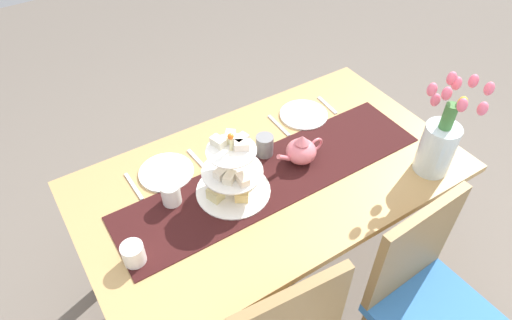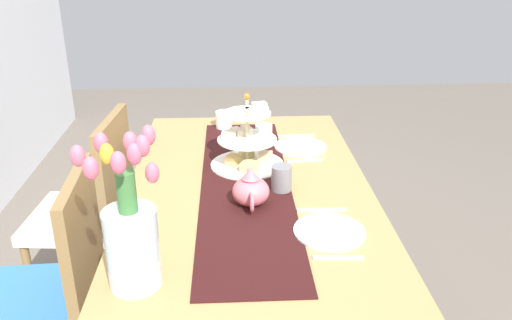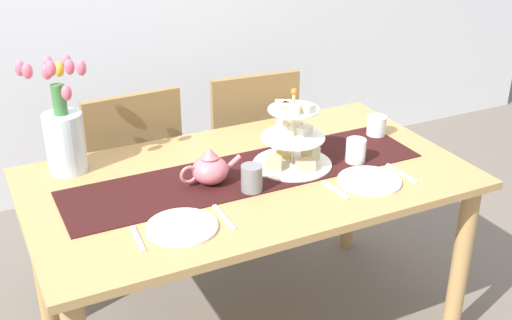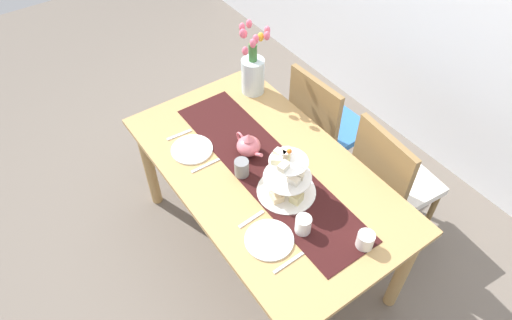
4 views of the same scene
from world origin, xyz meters
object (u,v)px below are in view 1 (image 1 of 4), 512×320
Objects in this scene: chair_left at (426,296)px; dinner_plate_right at (166,172)px; tiered_cake_stand at (232,175)px; dinner_plate_left at (304,115)px; teapot at (301,150)px; mug_white_text at (171,194)px; dining_table at (271,191)px; cream_jug at (133,254)px; mug_grey at (265,145)px; tulip_vase at (440,141)px; knife_left at (279,125)px; fork_right at (197,160)px; knife_right at (134,186)px; fork_left at (327,105)px.

chair_left is 3.96× the size of dinner_plate_right.
dinner_plate_left is at bearing -155.82° from tiered_cake_stand.
teapot is 2.51× the size of mug_white_text.
chair_left is 0.96m from dinner_plate_left.
dining_table is 0.45m from mug_white_text.
mug_grey is (-0.68, -0.21, 0.01)m from cream_jug.
tiered_cake_stand is at bearing -23.52° from tulip_vase.
knife_left is 1.13× the size of fork_right.
knife_left is 0.72m from knife_right.
dining_table is at bearing 132.70° from fork_right.
knife_right is (-0.13, -0.34, -0.04)m from cream_jug.
knife_left is 0.21m from mug_grey.
chair_left is 1.24m from knife_right.
cream_jug is 0.72m from mug_grey.
dining_table is at bearing -68.45° from chair_left.
dinner_plate_right is at bearing -55.40° from chair_left.
teapot reaches higher than mug_white_text.
knife_left is at bearing -56.49° from tulip_vase.
chair_left is at bearing 123.58° from tiered_cake_stand.
chair_left reaches higher than knife_left.
tiered_cake_stand is 0.69× the size of tulip_vase.
knife_left is 0.74× the size of dinner_plate_right.
tiered_cake_stand is 1.32× the size of dinner_plate_left.
fork_left is at bearing -163.38° from cream_jug.
teapot is 1.59× the size of fork_right.
cream_jug is at bearing -32.79° from chair_left.
dinner_plate_right is (0.86, 0.00, 0.00)m from fork_left.
chair_left reaches higher than mug_grey.
cream_jug is 0.29m from mug_white_text.
dinner_plate_left is 0.78m from mug_white_text.
tiered_cake_stand is at bearing 19.45° from fork_left.
teapot is (0.12, -0.68, 0.29)m from chair_left.
tulip_vase is 1.92× the size of dinner_plate_left.
dinner_plate_left is at bearing -168.17° from mug_white_text.
knife_left is at bearing 180.00° from fork_right.
tiered_cake_stand is 0.84m from tulip_vase.
tiered_cake_stand is at bearing -56.42° from chair_left.
teapot is 2.80× the size of cream_jug.
dinner_plate_left is at bearing 180.00° from knife_left.
knife_left is (-0.20, -0.24, 0.11)m from dining_table.
fork_left is 1.58× the size of mug_white_text.
knife_left is 0.64m from mug_white_text.
chair_left is 6.07× the size of fork_right.
fork_right is at bearing -140.93° from cream_jug.
dining_table is 10.71× the size of fork_right.
mug_white_text is at bearing -141.59° from cream_jug.
dining_table is 1.77× the size of chair_left.
mug_white_text is (0.76, 0.16, 0.04)m from dinner_plate_left.
mug_white_text reaches higher than fork_right.
knife_right is (1.01, 0.00, 0.00)m from fork_left.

